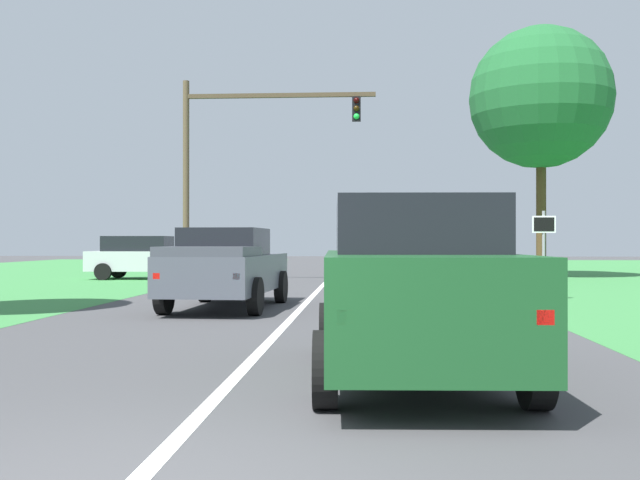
% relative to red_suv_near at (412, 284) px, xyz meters
% --- Properties ---
extents(ground_plane, '(120.00, 120.00, 0.00)m').
position_rel_red_suv_near_xyz_m(ground_plane, '(-1.99, 8.52, -1.05)').
color(ground_plane, '#424244').
extents(lane_centre_stripe, '(0.16, 43.08, 0.01)m').
position_rel_red_suv_near_xyz_m(lane_centre_stripe, '(-1.99, -2.48, -1.05)').
color(lane_centre_stripe, white).
rests_on(lane_centre_stripe, ground_plane).
extents(red_suv_near, '(2.30, 4.93, 2.00)m').
position_rel_red_suv_near_xyz_m(red_suv_near, '(0.00, 0.00, 0.00)').
color(red_suv_near, '#194C23').
rests_on(red_suv_near, ground_plane).
extents(pickup_truck_lead, '(2.39, 5.32, 1.84)m').
position_rel_red_suv_near_xyz_m(pickup_truck_lead, '(-3.69, 8.23, -0.10)').
color(pickup_truck_lead, '#4C515B').
rests_on(pickup_truck_lead, ground_plane).
extents(traffic_light, '(7.32, 0.40, 7.66)m').
position_rel_red_suv_near_xyz_m(traffic_light, '(-5.42, 19.05, 3.99)').
color(traffic_light, brown).
rests_on(traffic_light, ground_plane).
extents(keep_moving_sign, '(0.60, 0.09, 2.33)m').
position_rel_red_suv_near_xyz_m(keep_moving_sign, '(4.10, 10.87, 0.45)').
color(keep_moving_sign, gray).
rests_on(keep_moving_sign, ground_plane).
extents(oak_tree_right, '(5.92, 5.92, 10.53)m').
position_rel_red_suv_near_xyz_m(oak_tree_right, '(6.84, 22.69, 6.51)').
color(oak_tree_right, '#4C351E').
rests_on(oak_tree_right, ground_plane).
extents(crossing_suv_far, '(4.34, 2.06, 1.76)m').
position_rel_red_suv_near_xyz_m(crossing_suv_far, '(-9.64, 21.05, -0.13)').
color(crossing_suv_far, silver).
rests_on(crossing_suv_far, ground_plane).
extents(extra_tree_1, '(3.87, 3.87, 9.35)m').
position_rel_red_suv_near_xyz_m(extra_tree_1, '(7.35, 24.59, 6.31)').
color(extra_tree_1, '#4C351E').
rests_on(extra_tree_1, ground_plane).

